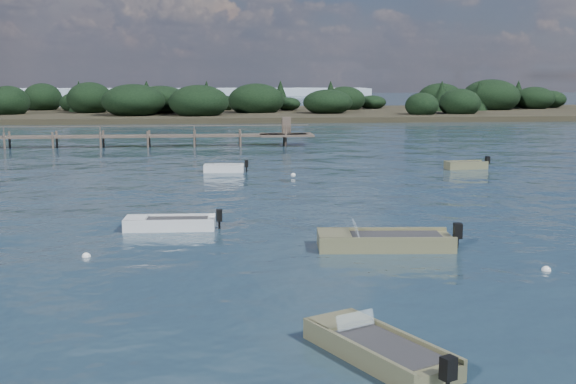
{
  "coord_description": "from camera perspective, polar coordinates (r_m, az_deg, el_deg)",
  "views": [
    {
      "loc": [
        -2.79,
        -20.18,
        6.53
      ],
      "look_at": [
        0.69,
        14.0,
        1.0
      ],
      "focal_mm": 45.0,
      "sensor_mm": 36.0,
      "label": 1
    }
  ],
  "objects": [
    {
      "name": "tender_far_grey_b",
      "position": [
        52.92,
        13.88,
        1.96
      ],
      "size": [
        3.29,
        1.43,
        1.11
      ],
      "color": "#71704B",
      "rests_on": "ground"
    },
    {
      "name": "jetty",
      "position": [
        70.97,
        -21.35,
        4.04
      ],
      "size": [
        64.5,
        3.2,
        3.4
      ],
      "color": "brown",
      "rests_on": "ground"
    },
    {
      "name": "buoy_c",
      "position": [
        27.47,
        -15.65,
        -4.95
      ],
      "size": [
        0.32,
        0.32,
        0.32
      ],
      "primitive_type": "sphere",
      "color": "silver",
      "rests_on": "ground"
    },
    {
      "name": "dinghy_mid_grey",
      "position": [
        31.58,
        -9.32,
        -2.65
      ],
      "size": [
        4.22,
        1.63,
        1.06
      ],
      "color": "silver",
      "rests_on": "ground"
    },
    {
      "name": "buoy_b",
      "position": [
        26.15,
        19.72,
        -5.87
      ],
      "size": [
        0.32,
        0.32,
        0.32
      ],
      "primitive_type": "sphere",
      "color": "silver",
      "rests_on": "ground"
    },
    {
      "name": "dinghy_mid_white_a",
      "position": [
        27.98,
        7.61,
        -4.08
      ],
      "size": [
        5.59,
        2.37,
        1.29
      ],
      "color": "#71704B",
      "rests_on": "ground"
    },
    {
      "name": "dinghy_near_olive",
      "position": [
        17.41,
        7.14,
        -12.46
      ],
      "size": [
        3.19,
        4.39,
        1.08
      ],
      "color": "#71704B",
      "rests_on": "ground"
    },
    {
      "name": "tender_far_white",
      "position": [
        49.9,
        -5.08,
        1.76
      ],
      "size": [
        3.1,
        1.29,
        1.05
      ],
      "color": "silver",
      "rests_on": "ground"
    },
    {
      "name": "far_headland",
      "position": [
        123.43,
        7.25,
        6.95
      ],
      "size": [
        190.0,
        40.0,
        5.8
      ],
      "color": "black",
      "rests_on": "ground"
    },
    {
      "name": "ground",
      "position": [
        80.49,
        -3.83,
        4.47
      ],
      "size": [
        400.0,
        400.0,
        0.0
      ],
      "primitive_type": "plane",
      "color": "#152531",
      "rests_on": "ground"
    },
    {
      "name": "buoy_e",
      "position": [
        48.01,
        0.42,
        1.33
      ],
      "size": [
        0.32,
        0.32,
        0.32
      ],
      "primitive_type": "sphere",
      "color": "silver",
      "rests_on": "ground"
    }
  ]
}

